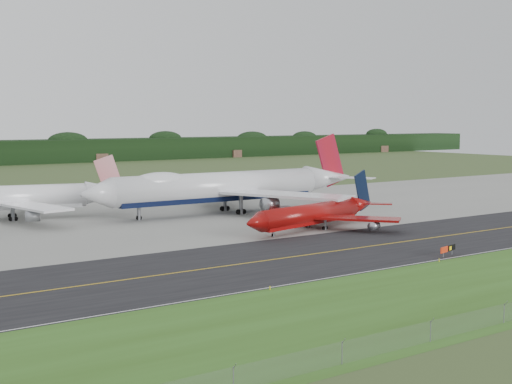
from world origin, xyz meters
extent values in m
plane|color=#385125|center=(0.00, 0.00, 0.00)|extent=(600.00, 600.00, 0.00)
cube|color=#315619|center=(0.00, -35.00, 0.01)|extent=(400.00, 30.00, 0.01)
cube|color=black|center=(0.00, -4.00, 0.01)|extent=(400.00, 32.00, 0.02)
cube|color=gray|center=(0.00, 51.00, 0.01)|extent=(400.00, 78.00, 0.01)
cube|color=gold|center=(0.00, -4.00, 0.03)|extent=(400.00, 0.40, 0.00)
cube|color=silver|center=(0.00, -19.50, 0.03)|extent=(400.00, 0.25, 0.00)
cylinder|color=silver|center=(3.73, 49.23, 6.66)|extent=(54.21, 7.68, 6.87)
cube|color=black|center=(3.73, 49.23, 4.42)|extent=(51.48, 5.92, 2.41)
cone|color=silver|center=(-26.71, 49.68, 6.66)|extent=(6.87, 6.97, 6.87)
cone|color=silver|center=(37.92, 48.71, 7.17)|extent=(14.38, 7.08, 6.87)
ellipsoid|color=silver|center=(-11.42, 49.45, 8.55)|extent=(14.10, 6.05, 4.38)
cube|color=silver|center=(12.89, 33.78, 5.45)|extent=(21.44, 31.94, 0.59)
cube|color=silver|center=(13.35, 64.39, 5.45)|extent=(22.15, 31.82, 0.59)
cube|color=#A31221|center=(38.69, 48.70, 11.84)|extent=(9.89, 0.70, 14.24)
cylinder|color=gray|center=(8.68, 34.50, 3.58)|extent=(3.79, 2.94, 2.89)
cylinder|color=gray|center=(9.12, 63.79, 3.58)|extent=(3.79, 2.94, 2.89)
cylinder|color=gray|center=(14.69, 21.10, 3.58)|extent=(3.79, 2.94, 2.89)
cylinder|color=gray|center=(15.53, 77.01, 3.58)|extent=(3.79, 2.94, 2.89)
cylinder|color=black|center=(-16.83, 49.53, 0.62)|extent=(1.25, 0.58, 1.24)
cylinder|color=slate|center=(8.00, 45.38, 2.30)|extent=(0.98, 0.98, 4.60)
cylinder|color=black|center=(8.00, 45.38, 0.62)|extent=(1.25, 0.64, 1.24)
cylinder|color=slate|center=(8.11, 52.94, 2.30)|extent=(0.98, 0.98, 4.60)
cylinder|color=black|center=(8.11, 52.94, 0.62)|extent=(1.25, 0.64, 1.24)
cylinder|color=maroon|center=(6.28, 17.08, 3.34)|extent=(30.38, 11.34, 4.10)
cube|color=#940B0A|center=(6.28, 17.08, 2.01)|extent=(28.67, 9.98, 1.43)
cone|color=maroon|center=(-10.25, 12.94, 3.34)|extent=(4.67, 4.90, 4.10)
cone|color=maroon|center=(24.85, 21.74, 3.65)|extent=(8.75, 5.92, 4.10)
cube|color=maroon|center=(13.37, 10.16, 2.63)|extent=(14.88, 16.55, 0.46)
cube|color=maroon|center=(9.27, 26.53, 2.63)|extent=(8.57, 17.61, 0.46)
cube|color=black|center=(25.40, 21.88, 6.74)|extent=(6.36, 1.89, 9.33)
cylinder|color=gray|center=(14.05, 6.17, 1.51)|extent=(2.59, 2.21, 1.72)
cylinder|color=gray|center=(7.99, 30.37, 1.51)|extent=(2.59, 2.21, 1.72)
cylinder|color=black|center=(-4.89, 14.28, 0.37)|extent=(0.80, 0.50, 0.74)
cylinder|color=slate|center=(9.18, 15.48, 1.06)|extent=(0.70, 0.70, 2.11)
cylinder|color=black|center=(9.18, 15.48, 0.37)|extent=(0.81, 0.54, 0.74)
cylinder|color=slate|center=(8.08, 19.86, 1.06)|extent=(0.70, 0.70, 2.11)
cylinder|color=black|center=(8.08, 19.86, 0.37)|extent=(0.81, 0.54, 0.74)
cone|color=white|center=(-18.73, 62.73, 5.46)|extent=(11.31, 7.71, 5.43)
cube|color=white|center=(-38.72, 56.06, 4.10)|extent=(11.33, 23.34, 0.49)
cube|color=white|center=(-33.44, 77.82, 4.10)|extent=(19.50, 21.90, 0.49)
cube|color=#B10C15|center=(-18.14, 62.59, 8.99)|extent=(7.38, 2.19, 10.79)
cylinder|color=gray|center=(-40.30, 50.94, 2.62)|extent=(3.42, 2.92, 2.28)
cylinder|color=gray|center=(-32.49, 83.10, 2.62)|extent=(3.42, 2.92, 2.28)
cylinder|color=slate|center=(-40.40, 64.92, 1.71)|extent=(0.92, 0.92, 3.43)
cylinder|color=black|center=(-40.40, 64.92, 0.49)|extent=(1.06, 0.71, 0.98)
cylinder|color=slate|center=(-38.99, 70.72, 1.71)|extent=(0.92, 0.92, 3.43)
cylinder|color=black|center=(-38.99, 70.72, 0.49)|extent=(1.06, 0.71, 0.98)
cylinder|color=slate|center=(6.17, -18.40, 0.37)|extent=(0.13, 0.13, 0.74)
cylinder|color=slate|center=(9.26, -17.60, 0.37)|extent=(0.13, 0.13, 0.74)
cube|color=#9E220C|center=(6.48, -18.32, 1.22)|extent=(2.31, 0.77, 0.96)
cube|color=black|center=(8.44, -17.81, 1.22)|extent=(1.08, 0.45, 0.96)
cube|color=black|center=(9.67, -17.49, 1.22)|extent=(1.28, 0.51, 0.96)
cylinder|color=yellow|center=(-30.58, -20.50, 0.25)|extent=(0.16, 0.16, 0.50)
cylinder|color=yellow|center=(2.78, -20.50, 0.25)|extent=(0.16, 0.16, 0.50)
camera|label=1|loc=(-84.99, -96.51, 22.73)|focal=50.00mm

